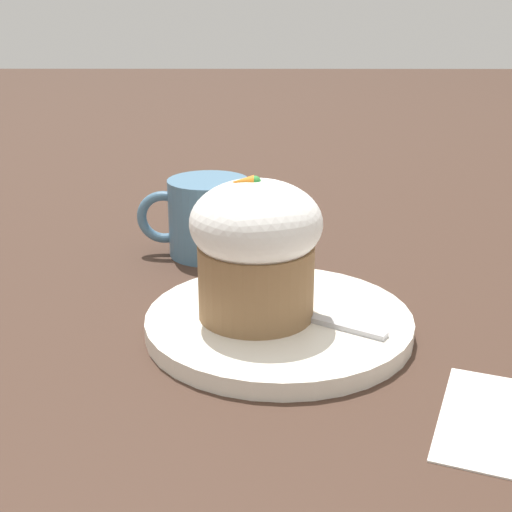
% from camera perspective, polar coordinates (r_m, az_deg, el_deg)
% --- Properties ---
extents(ground_plane, '(4.00, 4.00, 0.00)m').
position_cam_1_polar(ground_plane, '(0.55, 1.83, -6.04)').
color(ground_plane, '#3D281E').
extents(dessert_plate, '(0.20, 0.20, 0.01)m').
position_cam_1_polar(dessert_plate, '(0.54, 1.84, -5.39)').
color(dessert_plate, white).
rests_on(dessert_plate, ground_plane).
extents(carrot_cake, '(0.10, 0.10, 0.11)m').
position_cam_1_polar(carrot_cake, '(0.52, -0.00, 0.67)').
color(carrot_cake, olive).
rests_on(carrot_cake, dessert_plate).
extents(spoon, '(0.12, 0.08, 0.01)m').
position_cam_1_polar(spoon, '(0.55, 1.95, -4.17)').
color(spoon, '#B7B7BC').
rests_on(spoon, dessert_plate).
extents(coffee_cup, '(0.11, 0.08, 0.08)m').
position_cam_1_polar(coffee_cup, '(0.70, -3.99, 3.11)').
color(coffee_cup, teal).
rests_on(coffee_cup, ground_plane).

